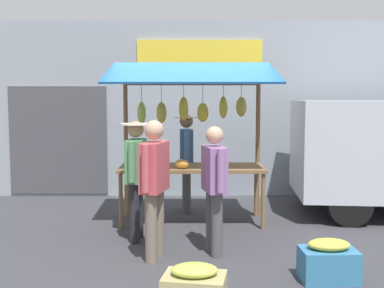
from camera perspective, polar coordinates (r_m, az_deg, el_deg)
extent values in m
plane|color=#38383D|center=(7.57, -0.01, -9.24)|extent=(40.00, 40.00, 0.00)
cube|color=#8C939E|center=(9.53, -0.04, 4.11)|extent=(9.00, 0.25, 3.40)
cube|color=yellow|center=(9.42, 0.90, 10.48)|extent=(2.40, 0.06, 0.56)
cube|color=#47474C|center=(9.78, -15.49, 0.42)|extent=(1.90, 0.04, 2.10)
cube|color=brown|center=(7.41, -0.01, -2.83)|extent=(2.20, 0.90, 0.05)
cylinder|color=brown|center=(7.17, -8.39, -6.73)|extent=(0.06, 0.06, 0.83)
cylinder|color=brown|center=(7.18, 8.39, -6.72)|extent=(0.06, 0.06, 0.83)
cylinder|color=brown|center=(7.93, -7.59, -5.55)|extent=(0.06, 0.06, 0.83)
cylinder|color=brown|center=(7.93, 7.55, -5.54)|extent=(0.06, 0.06, 0.83)
cylinder|color=brown|center=(7.83, -7.79, -0.07)|extent=(0.07, 0.07, 2.35)
cylinder|color=brown|center=(7.84, 7.76, -0.06)|extent=(0.07, 0.07, 2.35)
cylinder|color=brown|center=(7.73, -0.02, 7.14)|extent=(2.12, 0.06, 0.06)
cube|color=#19518C|center=(7.19, 0.00, 8.47)|extent=(2.50, 1.46, 0.39)
cylinder|color=brown|center=(7.71, 5.85, 6.34)|extent=(0.01, 0.01, 0.21)
ellipsoid|color=gold|center=(7.71, 5.83, 4.40)|extent=(0.22, 0.24, 0.31)
cylinder|color=brown|center=(7.76, 3.73, 6.39)|extent=(0.01, 0.01, 0.20)
ellipsoid|color=yellow|center=(7.76, 3.72, 4.34)|extent=(0.20, 0.20, 0.35)
cylinder|color=brown|center=(7.71, 1.28, 6.02)|extent=(0.01, 0.01, 0.30)
ellipsoid|color=yellow|center=(7.71, 1.27, 3.75)|extent=(0.26, 0.26, 0.31)
cylinder|color=brown|center=(7.70, -1.00, 6.38)|extent=(0.01, 0.01, 0.21)
ellipsoid|color=yellow|center=(7.70, -0.99, 4.21)|extent=(0.22, 0.22, 0.38)
cylinder|color=brown|center=(7.71, -3.63, 6.06)|extent=(0.01, 0.01, 0.29)
ellipsoid|color=gold|center=(7.72, -3.62, 3.74)|extent=(0.23, 0.25, 0.34)
cylinder|color=brown|center=(7.78, -5.98, 6.05)|extent=(0.01, 0.01, 0.29)
ellipsoid|color=#B2CC4C|center=(7.79, -5.96, 3.68)|extent=(0.20, 0.21, 0.36)
ellipsoid|color=gold|center=(7.43, -1.30, -2.22)|extent=(0.20, 0.22, 0.10)
ellipsoid|color=orange|center=(7.13, -1.23, -2.38)|extent=(0.25, 0.20, 0.14)
cylinder|color=#4C4C51|center=(8.35, -0.68, -5.00)|extent=(0.14, 0.14, 0.82)
cylinder|color=#4C4C51|center=(8.09, -0.64, -5.34)|extent=(0.14, 0.14, 0.82)
cube|color=#476B9E|center=(8.12, -0.66, -0.33)|extent=(0.23, 0.50, 0.58)
cylinder|color=#476B9E|center=(8.42, -0.70, 0.03)|extent=(0.09, 0.09, 0.53)
cylinder|color=#476B9E|center=(7.81, -0.62, -0.39)|extent=(0.09, 0.09, 0.53)
sphere|color=#8C664C|center=(8.09, -0.67, 2.71)|extent=(0.22, 0.22, 0.22)
cylinder|color=beige|center=(8.09, -0.67, 3.18)|extent=(0.43, 0.43, 0.02)
cylinder|color=#4C4C51|center=(5.91, 2.95, -9.55)|extent=(0.14, 0.14, 0.78)
cylinder|color=#4C4C51|center=(6.15, 2.31, -8.95)|extent=(0.14, 0.14, 0.78)
cube|color=#93669E|center=(5.90, 2.65, -2.97)|extent=(0.31, 0.51, 0.55)
cylinder|color=#93669E|center=(5.61, 3.42, -3.17)|extent=(0.09, 0.09, 0.51)
cylinder|color=#93669E|center=(6.18, 1.95, -2.37)|extent=(0.09, 0.09, 0.51)
sphere|color=tan|center=(5.85, 2.67, 1.05)|extent=(0.21, 0.21, 0.21)
cylinder|color=#232328|center=(6.49, -6.78, -8.12)|extent=(0.14, 0.14, 0.80)
cylinder|color=#232328|center=(6.75, -6.37, -7.60)|extent=(0.14, 0.14, 0.80)
cube|color=#518C5B|center=(6.50, -6.63, -1.98)|extent=(0.25, 0.50, 0.57)
cylinder|color=#518C5B|center=(6.20, -7.13, -2.13)|extent=(0.09, 0.09, 0.52)
cylinder|color=#518C5B|center=(6.79, -6.18, -1.47)|extent=(0.09, 0.09, 0.52)
sphere|color=#A87A5B|center=(6.46, -6.67, 1.75)|extent=(0.22, 0.22, 0.22)
cylinder|color=beige|center=(6.45, -6.68, 2.33)|extent=(0.42, 0.42, 0.02)
cylinder|color=#726656|center=(5.70, -4.86, -9.89)|extent=(0.14, 0.14, 0.82)
cylinder|color=#726656|center=(5.95, -3.98, -9.23)|extent=(0.14, 0.14, 0.82)
cube|color=#BF4C51|center=(5.69, -4.46, -2.71)|extent=(0.34, 0.54, 0.58)
cylinder|color=#BF4C51|center=(5.40, -5.52, -2.90)|extent=(0.09, 0.09, 0.54)
cylinder|color=#BF4C51|center=(5.98, -3.51, -2.08)|extent=(0.09, 0.09, 0.54)
sphere|color=tan|center=(5.64, -4.49, 1.66)|extent=(0.23, 0.23, 0.23)
cube|color=black|center=(8.36, 18.24, 1.49)|extent=(1.56, 1.93, 0.68)
cylinder|color=black|center=(7.66, 18.16, -6.81)|extent=(0.67, 0.24, 0.66)
cylinder|color=black|center=(9.26, 15.80, -4.66)|extent=(0.67, 0.24, 0.66)
cube|color=teal|center=(5.43, 15.79, -13.56)|extent=(0.60, 0.41, 0.34)
ellipsoid|color=gold|center=(5.36, 15.85, -11.35)|extent=(0.44, 0.29, 0.12)
ellipsoid|color=#B2CC4C|center=(4.66, 0.28, -14.65)|extent=(0.44, 0.31, 0.12)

